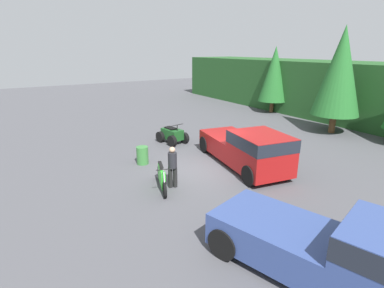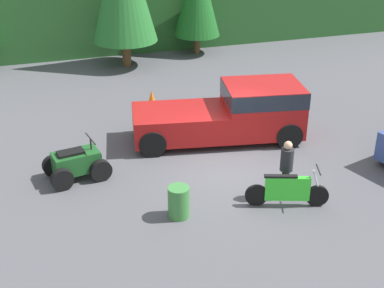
# 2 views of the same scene
# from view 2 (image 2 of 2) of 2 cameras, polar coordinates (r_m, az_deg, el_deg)

# --- Properties ---
(ground_plane) EXTENTS (80.00, 80.00, 0.00)m
(ground_plane) POSITION_cam_2_polar(r_m,az_deg,el_deg) (16.79, 4.17, -2.53)
(ground_plane) COLOR #4C4C51
(pickup_truck_red) EXTENTS (6.00, 3.09, 1.94)m
(pickup_truck_red) POSITION_cam_2_polar(r_m,az_deg,el_deg) (18.27, 4.52, 3.49)
(pickup_truck_red) COLOR maroon
(pickup_truck_red) RESTS_ON ground_plane
(dirt_bike) EXTENTS (2.20, 0.96, 1.15)m
(dirt_bike) POSITION_cam_2_polar(r_m,az_deg,el_deg) (14.87, 10.13, -4.89)
(dirt_bike) COLOR black
(dirt_bike) RESTS_ON ground_plane
(quad_atv) EXTENTS (2.01, 1.47, 1.22)m
(quad_atv) POSITION_cam_2_polar(r_m,az_deg,el_deg) (16.33, -12.23, -2.08)
(quad_atv) COLOR black
(quad_atv) RESTS_ON ground_plane
(rider_person) EXTENTS (0.47, 0.47, 1.75)m
(rider_person) POSITION_cam_2_polar(r_m,az_deg,el_deg) (15.02, 10.02, -2.46)
(rider_person) COLOR black
(rider_person) RESTS_ON ground_plane
(traffic_cone) EXTENTS (0.42, 0.42, 0.55)m
(traffic_cone) POSITION_cam_2_polar(r_m,az_deg,el_deg) (21.62, -4.31, 4.97)
(traffic_cone) COLOR black
(traffic_cone) RESTS_ON ground_plane
(steel_barrel) EXTENTS (0.58, 0.58, 0.88)m
(steel_barrel) POSITION_cam_2_polar(r_m,az_deg,el_deg) (14.21, -1.42, -6.20)
(steel_barrel) COLOR #387A38
(steel_barrel) RESTS_ON ground_plane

